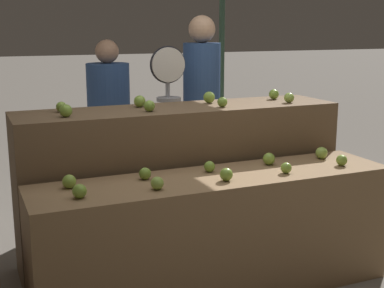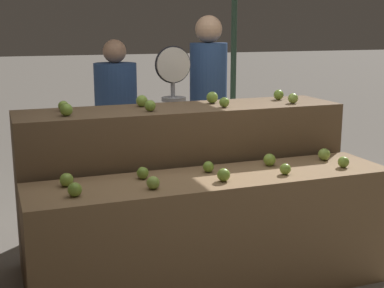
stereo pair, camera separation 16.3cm
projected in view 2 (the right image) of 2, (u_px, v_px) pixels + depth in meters
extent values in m
cylinder|color=#33513D|center=(234.00, 62.00, 6.53)|extent=(0.07, 0.07, 2.57)
cube|color=olive|center=(214.00, 236.00, 3.43)|extent=(2.34, 0.55, 0.79)
cube|color=brown|center=(183.00, 184.00, 3.94)|extent=(2.34, 0.55, 1.15)
sphere|color=#7AA338|center=(75.00, 190.00, 2.95)|extent=(0.08, 0.08, 0.08)
sphere|color=#8EB247|center=(153.00, 183.00, 3.08)|extent=(0.08, 0.08, 0.08)
sphere|color=#7AA338|center=(224.00, 175.00, 3.24)|extent=(0.08, 0.08, 0.08)
sphere|color=#84AD3D|center=(285.00, 169.00, 3.39)|extent=(0.07, 0.07, 0.07)
sphere|color=#84AD3D|center=(343.00, 162.00, 3.56)|extent=(0.07, 0.07, 0.07)
sphere|color=#84AD3D|center=(67.00, 180.00, 3.13)|extent=(0.08, 0.08, 0.08)
sphere|color=#7AA338|center=(143.00, 173.00, 3.29)|extent=(0.07, 0.07, 0.07)
sphere|color=#7AA338|center=(208.00, 167.00, 3.44)|extent=(0.07, 0.07, 0.07)
sphere|color=#84AD3D|center=(270.00, 160.00, 3.60)|extent=(0.08, 0.08, 0.08)
sphere|color=#8EB247|center=(324.00, 154.00, 3.75)|extent=(0.09, 0.09, 0.09)
sphere|color=#7AA338|center=(66.00, 110.00, 3.43)|extent=(0.08, 0.08, 0.08)
sphere|color=#7AA338|center=(150.00, 106.00, 3.62)|extent=(0.08, 0.08, 0.08)
sphere|color=#7AA338|center=(224.00, 102.00, 3.80)|extent=(0.07, 0.07, 0.07)
sphere|color=#8EB247|center=(293.00, 98.00, 3.99)|extent=(0.08, 0.08, 0.08)
sphere|color=#84AD3D|center=(63.00, 106.00, 3.62)|extent=(0.07, 0.07, 0.07)
sphere|color=#84AD3D|center=(142.00, 101.00, 3.82)|extent=(0.08, 0.08, 0.08)
sphere|color=#84AD3D|center=(212.00, 97.00, 4.00)|extent=(0.09, 0.09, 0.09)
sphere|color=#7AA338|center=(279.00, 95.00, 4.19)|extent=(0.08, 0.08, 0.08)
cylinder|color=#99999E|center=(173.00, 147.00, 4.50)|extent=(0.04, 0.04, 1.43)
cylinder|color=black|center=(173.00, 65.00, 4.35)|extent=(0.30, 0.01, 0.30)
cylinder|color=silver|center=(173.00, 65.00, 4.33)|extent=(0.28, 0.02, 0.28)
cylinder|color=#99999E|center=(174.00, 91.00, 4.38)|extent=(0.01, 0.01, 0.14)
cylinder|color=#99999E|center=(174.00, 99.00, 4.40)|extent=(0.20, 0.20, 0.03)
cube|color=#2D2D38|center=(208.00, 170.00, 4.92)|extent=(0.26, 0.16, 0.84)
cylinder|color=#2D4C84|center=(208.00, 85.00, 4.75)|extent=(0.35, 0.35, 0.73)
sphere|color=tan|center=(209.00, 29.00, 4.65)|extent=(0.24, 0.24, 0.24)
cube|color=#2D2D38|center=(118.00, 172.00, 5.02)|extent=(0.34, 0.28, 0.74)
cylinder|color=#2D4C84|center=(116.00, 99.00, 4.87)|extent=(0.51, 0.51, 0.65)
sphere|color=tan|center=(115.00, 51.00, 4.77)|extent=(0.21, 0.21, 0.21)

